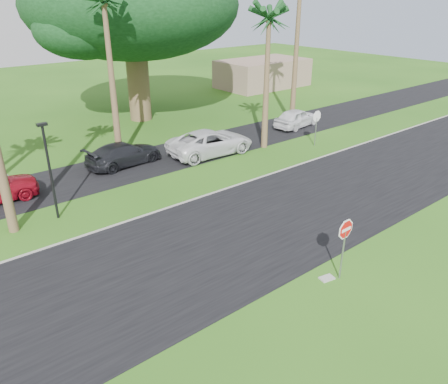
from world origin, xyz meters
TOP-DOWN VIEW (x-y plane):
  - ground at (0.00, 0.00)m, footprint 120.00×120.00m
  - road at (0.00, 2.00)m, footprint 120.00×8.00m
  - parking_strip at (0.00, 12.50)m, footprint 120.00×5.00m
  - curb at (0.00, 6.05)m, footprint 120.00×0.12m
  - stop_sign_near at (0.50, -3.00)m, footprint 1.05×0.07m
  - stop_sign_far at (12.00, 8.00)m, footprint 1.05×0.07m
  - palm_center at (0.00, 14.00)m, footprint 5.00×5.00m
  - palm_right_near at (9.00, 10.00)m, footprint 5.00×5.00m
  - canopy_tree at (6.00, 22.00)m, footprint 16.50×16.50m
  - streetlight_right at (-6.00, 8.50)m, footprint 0.45×0.25m
  - building_far at (24.00, 26.00)m, footprint 10.00×6.00m
  - car_dark at (-0.21, 12.93)m, footprint 5.04×2.43m
  - car_minivan at (5.18, 11.13)m, footprint 6.02×3.04m
  - car_pickup at (14.46, 12.01)m, footprint 4.55×2.35m
  - utility_slab at (0.09, -2.74)m, footprint 0.61×0.45m

SIDE VIEW (x-z plane):
  - ground at x=0.00m, z-range 0.00..0.00m
  - road at x=0.00m, z-range 0.00..0.02m
  - parking_strip at x=0.00m, z-range 0.00..0.02m
  - curb at x=0.00m, z-range 0.00..0.06m
  - utility_slab at x=0.09m, z-range 0.00..0.06m
  - car_dark at x=-0.21m, z-range 0.00..1.42m
  - car_pickup at x=14.46m, z-range 0.00..1.48m
  - car_minivan at x=5.18m, z-range 0.00..1.63m
  - building_far at x=24.00m, z-range 0.00..3.00m
  - stop_sign_near at x=0.50m, z-range 0.46..3.09m
  - stop_sign_far at x=12.00m, z-range 0.46..3.09m
  - streetlight_right at x=-6.00m, z-range 0.33..4.97m
  - palm_right_near at x=9.00m, z-range 3.44..12.94m
  - canopy_tree at x=6.00m, z-range 2.39..15.51m
  - palm_center at x=0.00m, z-range 3.91..14.41m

